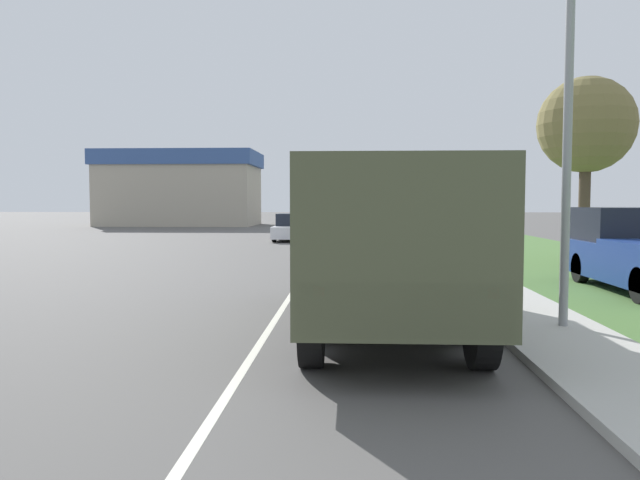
% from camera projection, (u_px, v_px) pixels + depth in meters
% --- Properties ---
extents(ground_plane, '(180.00, 180.00, 0.00)m').
position_uv_depth(ground_plane, '(328.00, 237.00, 37.84)').
color(ground_plane, '#565451').
extents(lane_centre_stripe, '(0.12, 120.00, 0.00)m').
position_uv_depth(lane_centre_stripe, '(328.00, 237.00, 37.84)').
color(lane_centre_stripe, silver).
rests_on(lane_centre_stripe, ground).
extents(sidewalk_right, '(1.80, 120.00, 0.12)m').
position_uv_depth(sidewalk_right, '(403.00, 236.00, 37.62)').
color(sidewalk_right, beige).
rests_on(sidewalk_right, ground).
extents(grass_strip_right, '(7.00, 120.00, 0.02)m').
position_uv_depth(grass_strip_right, '(476.00, 237.00, 37.40)').
color(grass_strip_right, '#4C7538').
rests_on(grass_strip_right, ground).
extents(military_truck, '(2.43, 7.34, 2.63)m').
position_uv_depth(military_truck, '(386.00, 237.00, 10.07)').
color(military_truck, '#474C38').
rests_on(military_truck, ground).
extents(car_nearest_ahead, '(1.85, 4.30, 1.37)m').
position_uv_depth(car_nearest_ahead, '(353.00, 239.00, 24.48)').
color(car_nearest_ahead, silver).
rests_on(car_nearest_ahead, ground).
extents(car_second_ahead, '(1.82, 4.70, 1.47)m').
position_uv_depth(car_second_ahead, '(292.00, 228.00, 34.07)').
color(car_second_ahead, silver).
rests_on(car_second_ahead, ground).
extents(car_third_ahead, '(1.88, 4.69, 1.43)m').
position_uv_depth(car_third_ahead, '(358.00, 220.00, 50.44)').
color(car_third_ahead, silver).
rests_on(car_third_ahead, ground).
extents(car_fourth_ahead, '(1.70, 4.25, 1.56)m').
position_uv_depth(car_fourth_ahead, '(317.00, 216.00, 60.83)').
color(car_fourth_ahead, black).
rests_on(car_fourth_ahead, ground).
extents(car_farthest_ahead, '(1.89, 4.33, 1.48)m').
position_uv_depth(car_farthest_ahead, '(324.00, 214.00, 75.55)').
color(car_farthest_ahead, navy).
rests_on(car_farthest_ahead, ground).
extents(lamp_post, '(1.69, 0.24, 6.45)m').
position_uv_depth(lamp_post, '(554.00, 81.00, 9.77)').
color(lamp_post, gray).
rests_on(lamp_post, sidewalk_right).
extents(tree_mid_right, '(3.12, 3.12, 6.16)m').
position_uv_depth(tree_mid_right, '(586.00, 126.00, 20.35)').
color(tree_mid_right, '#4C3D2D').
rests_on(tree_mid_right, grass_strip_right).
extents(building_distant, '(13.92, 8.41, 6.58)m').
position_uv_depth(building_distant, '(181.00, 188.00, 56.12)').
color(building_distant, '#B2A893').
rests_on(building_distant, ground).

